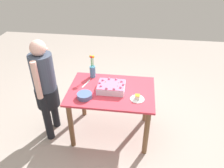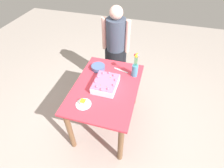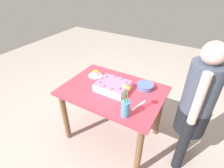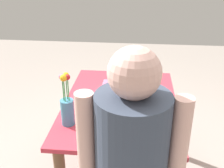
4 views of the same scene
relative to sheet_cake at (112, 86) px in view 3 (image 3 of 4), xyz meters
name	(u,v)px [view 3 (image 3 of 4)]	position (x,y,z in m)	size (l,w,h in m)	color
ground_plane	(113,134)	(0.00, 0.00, -0.83)	(8.00, 8.00, 0.00)	#A89C92
dining_table	(113,99)	(0.00, 0.00, -0.20)	(1.16, 0.82, 0.78)	#CC3545
sheet_cake	(112,86)	(0.00, 0.00, 0.00)	(0.36, 0.29, 0.12)	white
serving_plate_with_slice	(95,74)	(0.35, -0.16, -0.03)	(0.18, 0.18, 0.07)	white
cake_knife	(139,105)	(-0.38, 0.11, -0.05)	(0.22, 0.02, 0.00)	silver
flower_vase	(126,105)	(-0.32, 0.31, 0.08)	(0.08, 0.08, 0.35)	teal
fruit_bowl	(145,86)	(-0.32, -0.21, -0.02)	(0.20, 0.20, 0.06)	#4F6798
person_standing	(196,104)	(-0.89, -0.11, 0.02)	(0.31, 0.45, 1.49)	black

